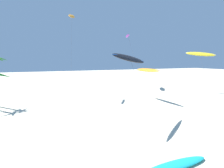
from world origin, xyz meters
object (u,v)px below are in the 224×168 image
Objects in this scene: flying_kite_2 at (200,54)px; flying_kite_4 at (128,36)px; flying_kite_3 at (147,70)px; flying_kite_5 at (72,16)px; grounded_kite_0 at (176,165)px; flying_kite_0 at (130,59)px.

flying_kite_4 is (-11.70, 16.55, 5.66)m from flying_kite_2.
flying_kite_5 reaches higher than flying_kite_3.
flying_kite_4 is 21.12m from flying_kite_5.
grounded_kite_0 is at bearing -119.89° from flying_kite_3.
flying_kite_0 is 14.11m from grounded_kite_0.
flying_kite_3 is at bearing -108.18° from flying_kite_4.
flying_kite_5 is (-2.03, 21.83, 9.26)m from flying_kite_0.
flying_kite_4 is (6.44, 19.62, 9.17)m from flying_kite_3.
grounded_kite_0 is (-0.32, -33.07, -17.47)m from flying_kite_5.
flying_kite_3 is 0.56× the size of flying_kite_5.
flying_kite_2 reaches higher than grounded_kite_0.
flying_kite_0 is at bearing -118.87° from flying_kite_4.
flying_kite_5 is (-18.99, -8.94, 2.30)m from flying_kite_4.
grounded_kite_0 is at bearing -101.81° from flying_kite_0.
flying_kite_4 is 48.66m from grounded_kite_0.
flying_kite_2 is 1.77× the size of grounded_kite_0.
flying_kite_3 is 1.76× the size of grounded_kite_0.
flying_kite_3 is at bearing 46.67° from flying_kite_0.
grounded_kite_0 is at bearing -90.55° from flying_kite_5.
flying_kite_0 reaches higher than flying_kite_3.
flying_kite_5 is 3.12× the size of grounded_kite_0.
flying_kite_4 is at bearing 25.21° from flying_kite_5.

